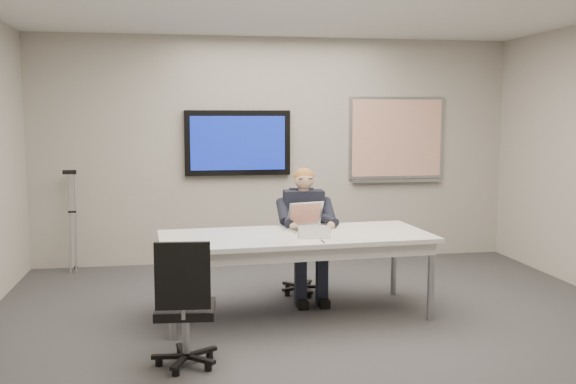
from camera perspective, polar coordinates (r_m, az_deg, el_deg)
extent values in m
cube|color=#343436|center=(5.41, 3.95, -12.99)|extent=(6.00, 6.00, 0.02)
cube|color=#AAA499|center=(8.05, -0.97, 3.71)|extent=(6.00, 0.02, 2.80)
cube|color=#AAA499|center=(2.33, 21.77, -4.26)|extent=(6.00, 0.02, 2.80)
cube|color=silver|center=(5.87, 0.68, -3.97)|extent=(2.51, 1.17, 0.04)
cube|color=silver|center=(5.88, 0.68, -4.75)|extent=(2.40, 1.07, 0.10)
cylinder|color=#93979B|center=(5.38, -10.27, -9.22)|extent=(0.06, 0.06, 0.72)
cylinder|color=#93979B|center=(5.94, 12.59, -7.74)|extent=(0.06, 0.06, 0.72)
cylinder|color=#93979B|center=(6.21, -10.69, -7.06)|extent=(0.06, 0.06, 0.72)
cylinder|color=#93979B|center=(6.70, 9.38, -6.01)|extent=(0.06, 0.06, 0.72)
cube|color=black|center=(7.94, -4.50, 4.37)|extent=(1.30, 0.08, 0.80)
cube|color=navy|center=(7.89, -4.47, 4.36)|extent=(1.16, 0.01, 0.66)
cube|color=#93979B|center=(8.40, 9.61, 4.77)|extent=(1.25, 0.04, 1.05)
cube|color=white|center=(8.37, 9.66, 4.76)|extent=(1.18, 0.01, 0.98)
cube|color=#93979B|center=(8.40, 9.62, 1.00)|extent=(1.18, 0.05, 0.04)
cylinder|color=#93979B|center=(6.69, 1.33, -6.88)|extent=(0.05, 0.05, 0.32)
cube|color=black|center=(6.65, 1.33, -5.53)|extent=(0.48, 0.48, 0.06)
cube|color=black|center=(6.79, 1.32, -2.74)|extent=(0.38, 0.11, 0.47)
cylinder|color=#93979B|center=(4.87, -9.05, -12.13)|extent=(0.06, 0.06, 0.33)
cube|color=black|center=(4.82, -9.08, -10.27)|extent=(0.46, 0.46, 0.06)
cube|color=black|center=(4.55, -9.35, -7.36)|extent=(0.39, 0.08, 0.48)
cube|color=black|center=(6.56, 1.38, -2.28)|extent=(0.42, 0.25, 0.56)
cube|color=#341B15|center=(6.43, 1.59, -2.19)|extent=(0.21, 0.03, 0.27)
sphere|color=tan|center=(6.48, 1.44, 1.13)|extent=(0.20, 0.20, 0.20)
ellipsoid|color=brown|center=(6.49, 1.42, 1.40)|extent=(0.21, 0.21, 0.18)
cube|color=#BABABC|center=(6.03, 1.84, -3.39)|extent=(0.41, 0.34, 0.02)
cube|color=black|center=(6.02, 1.86, -3.30)|extent=(0.34, 0.25, 0.00)
cube|color=#BABABC|center=(6.17, 1.54, -1.97)|extent=(0.37, 0.18, 0.24)
cube|color=red|center=(6.16, 1.56, -1.96)|extent=(0.32, 0.15, 0.20)
cylinder|color=black|center=(5.52, 3.13, -4.39)|extent=(0.01, 0.12, 0.01)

